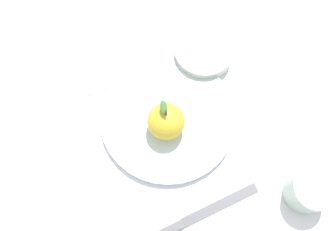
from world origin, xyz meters
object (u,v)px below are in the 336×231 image
(dinner_plate, at_px, (168,117))
(side_bowl, at_px, (203,52))
(linen_napkin, at_px, (113,55))
(knife, at_px, (189,220))
(apple, at_px, (167,120))
(cup, at_px, (310,190))

(dinner_plate, xyz_separation_m, side_bowl, (0.10, -0.12, 0.01))
(dinner_plate, distance_m, linen_napkin, 0.18)
(dinner_plate, relative_size, knife, 1.12)
(apple, distance_m, side_bowl, 0.18)
(dinner_plate, xyz_separation_m, cup, (-0.22, -0.17, 0.03))
(linen_napkin, bearing_deg, dinner_plate, -163.38)
(apple, bearing_deg, knife, 169.82)
(cup, bearing_deg, linen_napkin, 29.18)
(cup, xyz_separation_m, knife, (0.04, 0.21, -0.03))
(dinner_plate, height_order, apple, apple)
(dinner_plate, xyz_separation_m, apple, (-0.02, 0.01, 0.04))
(side_bowl, bearing_deg, apple, 132.79)
(knife, bearing_deg, cup, -99.58)
(dinner_plate, bearing_deg, side_bowl, -50.10)
(dinner_plate, height_order, cup, cup)
(side_bowl, distance_m, cup, 0.33)
(side_bowl, distance_m, linen_napkin, 0.18)
(knife, bearing_deg, side_bowl, -28.68)
(apple, bearing_deg, linen_napkin, 12.56)
(cup, bearing_deg, knife, 80.42)
(linen_napkin, bearing_deg, cup, -150.82)
(side_bowl, bearing_deg, linen_napkin, 66.88)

